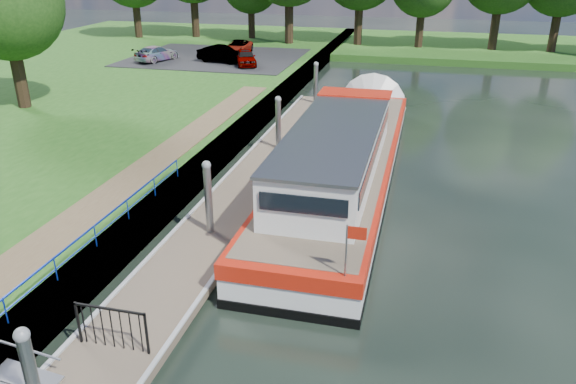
% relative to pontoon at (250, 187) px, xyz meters
% --- Properties ---
extents(bank_edge, '(1.10, 90.00, 0.78)m').
position_rel_pontoon_xyz_m(bank_edge, '(-2.55, 2.00, 0.20)').
color(bank_edge, '#473D2D').
rests_on(bank_edge, ground).
extents(far_bank, '(60.00, 18.00, 0.60)m').
position_rel_pontoon_xyz_m(far_bank, '(12.00, 39.00, 0.12)').
color(far_bank, '#225117').
rests_on(far_bank, ground).
extents(footpath, '(1.60, 40.00, 0.05)m').
position_rel_pontoon_xyz_m(footpath, '(-4.40, -5.00, 0.62)').
color(footpath, brown).
rests_on(footpath, riverbank).
extents(carpark, '(14.00, 12.00, 0.06)m').
position_rel_pontoon_xyz_m(carpark, '(-11.00, 25.00, 0.62)').
color(carpark, black).
rests_on(carpark, riverbank).
extents(blue_fence, '(0.04, 18.04, 0.72)m').
position_rel_pontoon_xyz_m(blue_fence, '(-2.75, -10.00, 1.13)').
color(blue_fence, '#0C2DBF').
rests_on(blue_fence, riverbank).
extents(pontoon, '(2.50, 30.00, 0.56)m').
position_rel_pontoon_xyz_m(pontoon, '(0.00, 0.00, 0.00)').
color(pontoon, brown).
rests_on(pontoon, ground).
extents(mooring_piles, '(0.30, 27.30, 3.55)m').
position_rel_pontoon_xyz_m(mooring_piles, '(0.00, 0.00, 1.10)').
color(mooring_piles, gray).
rests_on(mooring_piles, ground).
extents(gate_panel, '(1.85, 0.05, 1.15)m').
position_rel_pontoon_xyz_m(gate_panel, '(-0.00, -10.80, 0.97)').
color(gate_panel, black).
rests_on(gate_panel, ground).
extents(barge, '(4.36, 21.15, 4.78)m').
position_rel_pontoon_xyz_m(barge, '(3.60, 2.25, 0.90)').
color(barge, black).
rests_on(barge, ground).
extents(car_a, '(2.80, 3.92, 1.24)m').
position_rel_pontoon_xyz_m(car_a, '(-7.36, 22.09, 1.27)').
color(car_a, '#999999').
rests_on(car_a, carpark).
extents(car_b, '(4.23, 2.27, 1.32)m').
position_rel_pontoon_xyz_m(car_b, '(-9.61, 22.79, 1.31)').
color(car_b, '#999999').
rests_on(car_b, carpark).
extents(car_c, '(2.78, 4.45, 1.20)m').
position_rel_pontoon_xyz_m(car_c, '(-15.03, 22.18, 1.25)').
color(car_c, '#999999').
rests_on(car_c, carpark).
extents(car_d, '(2.08, 4.18, 1.14)m').
position_rel_pontoon_xyz_m(car_d, '(-9.69, 27.05, 1.22)').
color(car_d, '#999999').
rests_on(car_d, carpark).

